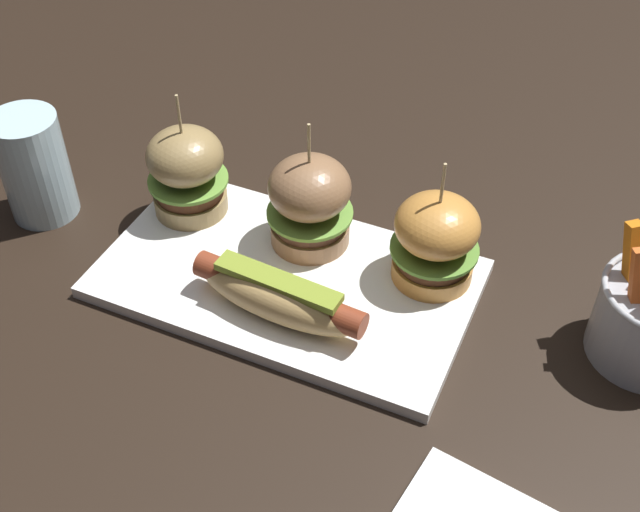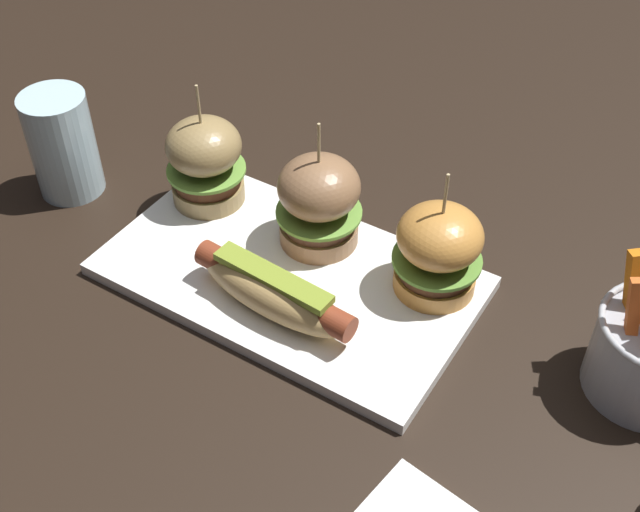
{
  "view_description": "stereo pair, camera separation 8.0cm",
  "coord_description": "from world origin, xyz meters",
  "views": [
    {
      "loc": [
        0.28,
        -0.53,
        0.6
      ],
      "look_at": [
        0.04,
        0.0,
        0.05
      ],
      "focal_mm": 45.58,
      "sensor_mm": 36.0,
      "label": 1
    },
    {
      "loc": [
        0.35,
        -0.49,
        0.6
      ],
      "look_at": [
        0.04,
        0.0,
        0.05
      ],
      "focal_mm": 45.58,
      "sensor_mm": 36.0,
      "label": 2
    }
  ],
  "objects": [
    {
      "name": "ground_plane",
      "position": [
        0.0,
        0.0,
        0.0
      ],
      "size": [
        3.0,
        3.0,
        0.0
      ],
      "primitive_type": "plane",
      "color": "black"
    },
    {
      "name": "platter_main",
      "position": [
        0.0,
        0.0,
        0.01
      ],
      "size": [
        0.38,
        0.22,
        0.01
      ],
      "primitive_type": "cube",
      "color": "white",
      "rests_on": "ground"
    },
    {
      "name": "hot_dog",
      "position": [
        0.02,
        -0.05,
        0.04
      ],
      "size": [
        0.18,
        0.06,
        0.05
      ],
      "color": "tan",
      "rests_on": "platter_main"
    },
    {
      "name": "slider_left",
      "position": [
        -0.14,
        0.05,
        0.07
      ],
      "size": [
        0.09,
        0.09,
        0.15
      ],
      "color": "#977B4B",
      "rests_on": "platter_main"
    },
    {
      "name": "slider_center",
      "position": [
        0.0,
        0.06,
        0.07
      ],
      "size": [
        0.09,
        0.09,
        0.15
      ],
      "color": "#8D6544",
      "rests_on": "platter_main"
    },
    {
      "name": "slider_right",
      "position": [
        0.14,
        0.06,
        0.06
      ],
      "size": [
        0.09,
        0.09,
        0.14
      ],
      "color": "#CA873B",
      "rests_on": "platter_main"
    },
    {
      "name": "water_glass",
      "position": [
        -0.3,
        -0.01,
        0.06
      ],
      "size": [
        0.07,
        0.07,
        0.12
      ],
      "primitive_type": "cylinder",
      "color": "silver",
      "rests_on": "ground"
    }
  ]
}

